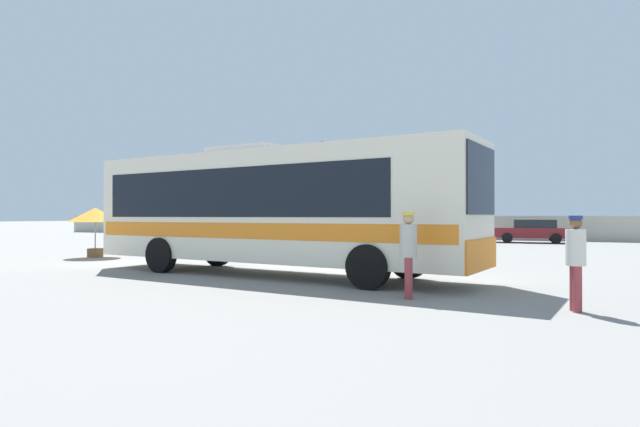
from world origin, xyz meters
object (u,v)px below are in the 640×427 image
Objects in this scene: coach_bus_cream_orange at (269,206)px; parked_car_third_black at (424,229)px; passenger_waiting_on_apron at (576,257)px; roadside_tree_left at (298,191)px; utility_pole_near at (322,186)px; parked_car_second_silver at (347,228)px; roadside_tree_midleft at (407,178)px; attendant_by_bus_door at (408,249)px; vendor_umbrella_near_gate_orange at (95,216)px; parked_car_leftmost_white at (283,228)px; parked_car_rightmost_maroon at (532,230)px.

parked_car_third_black is at bearing 92.99° from coach_bus_cream_orange.
roadside_tree_left is at bearing 124.40° from passenger_waiting_on_apron.
parked_car_third_black is 12.35m from utility_pole_near.
parked_car_second_silver is 5.77m from parked_car_third_black.
parked_car_second_silver is 9.69m from roadside_tree_midleft.
parked_car_third_black is 0.72× the size of roadside_tree_left.
roadside_tree_left is at bearing 116.34° from coach_bus_cream_orange.
attendant_by_bus_door is 0.28× the size of roadside_tree_left.
roadside_tree_midleft is at bearing 80.36° from vendor_umbrella_near_gate_orange.
parked_car_leftmost_white is 0.98× the size of parked_car_rightmost_maroon.
vendor_umbrella_near_gate_orange reaches higher than parked_car_rightmost_maroon.
vendor_umbrella_near_gate_orange is at bearing -82.37° from parked_car_leftmost_white.
parked_car_rightmost_maroon is at bearing 87.82° from attendant_by_bus_door.
roadside_tree_left is 0.94× the size of roadside_tree_midleft.
parked_car_leftmost_white is 0.96× the size of parked_car_second_silver.
roadside_tree_midleft is at bearing -2.38° from roadside_tree_left.
passenger_waiting_on_apron reaches higher than parked_car_leftmost_white.
coach_bus_cream_orange is 2.67× the size of parked_car_leftmost_white.
utility_pole_near reaches higher than passenger_waiting_on_apron.
parked_car_leftmost_white is (-17.30, 25.51, -0.24)m from attendant_by_bus_door.
parked_car_third_black is (5.77, -0.02, -0.01)m from parked_car_second_silver.
parked_car_third_black is 17.41m from roadside_tree_left.
parked_car_third_black is at bearing 103.32° from attendant_by_bus_door.
attendant_by_bus_door is 0.39× the size of parked_car_third_black.
utility_pole_near is at bearing 122.00° from passenger_waiting_on_apron.
parked_car_second_silver is 0.70× the size of roadside_tree_midleft.
roadside_tree_left is (-20.60, 34.40, 3.07)m from attendant_by_bus_door.
roadside_tree_midleft is (4.91, 28.94, 3.30)m from vendor_umbrella_near_gate_orange.
parked_car_rightmost_maroon is at bearing -23.34° from roadside_tree_left.
attendant_by_bus_door is 15.41m from vendor_umbrella_near_gate_orange.
parked_car_second_silver is at bearing -50.23° from utility_pole_near.
parked_car_second_silver is (-11.79, 25.48, -0.22)m from attendant_by_bus_door.
roadside_tree_left is at bearing 141.28° from utility_pole_near.
parked_car_leftmost_white is 11.27m from parked_car_third_black.
parked_car_third_black is 0.68× the size of roadside_tree_midleft.
passenger_waiting_on_apron is at bearing -55.60° from roadside_tree_left.
parked_car_leftmost_white is 18.26m from parked_car_rightmost_maroon.
vendor_umbrella_near_gate_orange is 0.45× the size of parked_car_rightmost_maroon.
roadside_tree_left reaches higher than parked_car_second_silver.
passenger_waiting_on_apron is at bearing -18.89° from coach_bus_cream_orange.
utility_pole_near is at bearing 129.77° from parked_car_second_silver.
roadside_tree_midleft is (-3.62, 8.48, 4.22)m from parked_car_third_black.
vendor_umbrella_near_gate_orange reaches higher than parked_car_second_silver.
attendant_by_bus_door is 0.85× the size of vendor_umbrella_near_gate_orange.
vendor_umbrella_near_gate_orange is at bearing -85.85° from utility_pole_near.
parked_car_second_silver is 1.02× the size of parked_car_rightmost_maroon.
roadside_tree_midleft reaches higher than parked_car_second_silver.
utility_pole_near is at bearing 94.15° from vendor_umbrella_near_gate_orange.
coach_bus_cream_orange reaches higher than parked_car_third_black.
attendant_by_bus_door is 0.38× the size of parked_car_rightmost_maroon.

